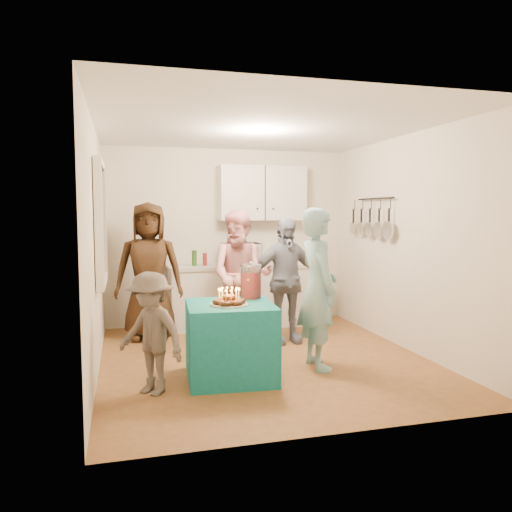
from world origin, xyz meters
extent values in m
plane|color=brown|center=(0.00, 0.00, 0.00)|extent=(4.00, 4.00, 0.00)
plane|color=white|center=(0.00, 0.00, 2.60)|extent=(4.00, 4.00, 0.00)
plane|color=silver|center=(0.00, 2.00, 1.30)|extent=(3.60, 3.60, 0.00)
plane|color=silver|center=(-1.80, 0.00, 1.30)|extent=(4.00, 4.00, 0.00)
plane|color=silver|center=(1.80, 0.00, 1.30)|extent=(4.00, 4.00, 0.00)
cube|color=black|center=(-1.77, 0.30, 1.55)|extent=(0.04, 1.00, 1.20)
cube|color=white|center=(0.20, 1.70, 0.43)|extent=(2.20, 0.58, 0.86)
cube|color=beige|center=(0.20, 1.70, 0.89)|extent=(2.24, 0.62, 0.05)
cube|color=white|center=(0.50, 1.85, 1.95)|extent=(1.30, 0.30, 0.80)
cube|color=black|center=(1.72, 0.70, 1.60)|extent=(0.12, 1.00, 0.60)
imported|color=white|center=(0.14, 1.70, 1.06)|extent=(0.57, 0.39, 0.31)
cube|color=#117274|center=(-0.51, -0.54, 0.38)|extent=(0.91, 0.91, 0.76)
cylinder|color=#B00E1A|center=(-0.23, -0.28, 0.93)|extent=(0.22, 0.22, 0.34)
imported|color=#8ABCC9|center=(0.47, -0.43, 0.86)|extent=(0.41, 0.63, 1.72)
imported|color=#543218|center=(-1.20, 1.29, 0.90)|extent=(0.94, 0.66, 1.80)
imported|color=pink|center=(-0.05, 0.91, 0.85)|extent=(1.01, 0.91, 1.70)
imported|color=#0F1632|center=(0.46, 0.66, 0.80)|extent=(0.97, 0.46, 1.60)
imported|color=#4C433D|center=(-1.30, -0.77, 0.56)|extent=(0.81, 0.82, 1.13)
camera|label=1|loc=(-1.53, -5.34, 1.67)|focal=35.00mm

